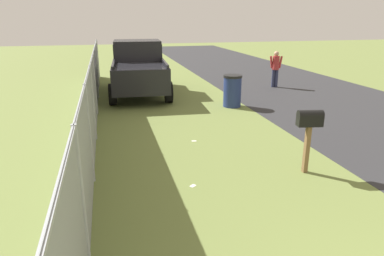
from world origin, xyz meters
The scene contains 7 objects.
mailbox centered at (5.31, -0.95, 1.04)m, with size 0.28×0.51×1.30m.
pickup_truck centered at (13.67, 1.57, 1.10)m, with size 4.92×2.48×2.09m.
trash_bin centered at (10.75, -1.36, 0.55)m, with size 0.64×0.64×1.10m.
pedestrian centered at (13.59, -4.39, 0.90)m, with size 0.30×0.55×1.57m.
fence_section centered at (9.61, 3.21, 1.01)m, with size 17.33×0.07×1.89m.
litter_wrapper_midfield_a centered at (5.25, 1.40, 0.00)m, with size 0.12×0.08×0.01m, color silver.
litter_wrapper_by_mailbox centered at (7.62, 0.79, 0.00)m, with size 0.12×0.08×0.01m, color silver.
Camera 1 is at (-0.43, 2.81, 3.03)m, focal length 32.58 mm.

